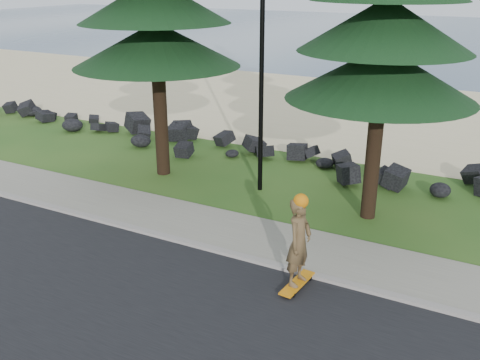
% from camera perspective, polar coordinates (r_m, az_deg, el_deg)
% --- Properties ---
extents(ground, '(160.00, 160.00, 0.00)m').
position_cam_1_polar(ground, '(14.08, -3.56, -5.37)').
color(ground, '#265219').
rests_on(ground, ground).
extents(road, '(160.00, 7.00, 0.02)m').
position_cam_1_polar(road, '(11.05, -16.10, -14.42)').
color(road, black).
rests_on(road, ground).
extents(kerb, '(160.00, 0.20, 0.10)m').
position_cam_1_polar(kerb, '(13.39, -5.57, -6.69)').
color(kerb, gray).
rests_on(kerb, ground).
extents(sidewalk, '(160.00, 2.00, 0.08)m').
position_cam_1_polar(sidewalk, '(14.22, -3.15, -4.90)').
color(sidewalk, gray).
rests_on(sidewalk, ground).
extents(beach_sand, '(160.00, 15.00, 0.01)m').
position_cam_1_polar(beach_sand, '(26.82, 12.77, 7.15)').
color(beach_sand, beige).
rests_on(beach_sand, ground).
extents(ocean, '(160.00, 58.00, 0.01)m').
position_cam_1_polar(ocean, '(62.39, 22.20, 13.96)').
color(ocean, '#38536B').
rests_on(ocean, ground).
extents(seawall_boulders, '(60.00, 2.40, 1.10)m').
position_cam_1_polar(seawall_boulders, '(18.70, 5.33, 1.47)').
color(seawall_boulders, black).
rests_on(seawall_boulders, ground).
extents(lamp_post, '(0.25, 0.14, 8.14)m').
position_cam_1_polar(lamp_post, '(15.56, 2.34, 13.24)').
color(lamp_post, black).
rests_on(lamp_post, ground).
extents(skateboarder, '(0.53, 1.18, 2.16)m').
position_cam_1_polar(skateboarder, '(11.20, 6.32, -6.65)').
color(skateboarder, orange).
rests_on(skateboarder, ground).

